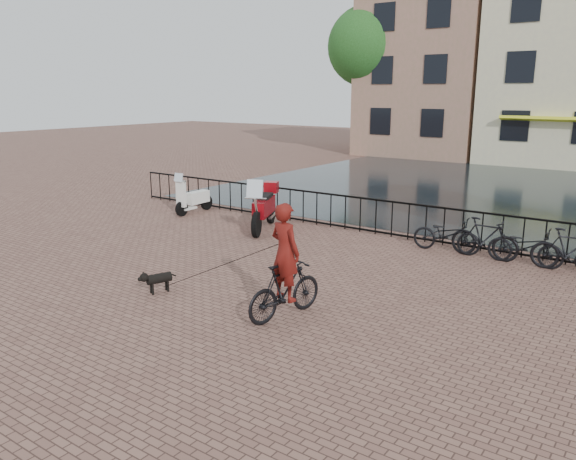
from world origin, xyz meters
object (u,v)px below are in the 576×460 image
Objects in this scene: cyclist at (285,268)px; scooter at (194,191)px; motorcycle at (264,202)px; dog at (159,281)px.

scooter is at bearing -24.35° from cyclist.
dog is at bearing -98.30° from motorcycle.
motorcycle is at bearing -11.40° from scooter.
scooter is (-4.93, 5.97, 0.49)m from dog.
dog is 0.32× the size of motorcycle.
motorcycle reaches higher than scooter.
cyclist is 2.94m from dog.
motorcycle is 1.50× the size of scooter.
cyclist is at bearing 30.46° from dog.
cyclist is 9.51m from scooter.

